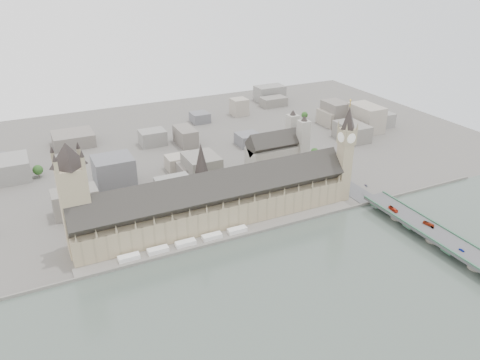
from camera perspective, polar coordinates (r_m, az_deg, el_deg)
name	(u,v)px	position (r m, az deg, el deg)	size (l,w,h in m)	color
ground	(224,233)	(434.76, -1.95, -6.43)	(900.00, 900.00, 0.00)	#595651
river_thames	(330,356)	(323.24, 10.91, -20.32)	(600.00, 600.00, 0.00)	#414D45
embankment_wall	(231,239)	(422.37, -1.12, -7.22)	(600.00, 1.50, 3.00)	slate
river_terrace	(227,236)	(428.41, -1.54, -6.79)	(270.00, 15.00, 2.00)	slate
terrace_tents	(186,243)	(415.04, -6.65, -7.65)	(118.00, 7.00, 4.00)	white
palace_of_westminster	(215,202)	(439.16, -3.05, -2.68)	(265.00, 40.73, 55.44)	gray
elizabeth_tower	(346,147)	(480.82, 12.76, 3.90)	(17.00, 17.00, 107.50)	gray
victoria_tower	(74,194)	(404.76, -19.61, -1.64)	(30.00, 30.00, 100.00)	gray
central_tower	(201,167)	(425.77, -4.72, 1.59)	(13.00, 13.00, 48.00)	gray
westminster_bridge	(427,232)	(457.49, 21.84, -5.95)	(25.00, 325.00, 10.25)	#474749
bridge_parapets	(469,252)	(431.75, 26.18, -7.91)	(25.00, 235.00, 1.15)	#356148
westminster_abbey	(278,153)	(544.68, 4.60, 3.30)	(68.00, 36.00, 64.00)	gray
city_skyline_inland	(149,133)	(637.69, -11.06, 5.66)	(720.00, 360.00, 38.00)	gray
park_trees	(191,200)	(476.46, -6.02, -2.48)	(110.00, 30.00, 15.00)	#224418
red_bus_north	(393,209)	(472.18, 18.17, -3.40)	(2.63, 11.25, 3.14)	red
red_bus_south	(429,224)	(457.94, 22.00, -5.00)	(2.42, 10.36, 2.89)	#A12D14
car_blue	(462,250)	(431.57, 25.41, -7.72)	(1.93, 4.81, 1.64)	#182B9E
car_silver	(432,227)	(455.92, 22.35, -5.31)	(1.49, 4.26, 1.40)	gray
car_approach	(366,186)	(514.04, 15.12, -0.67)	(2.01, 4.93, 1.43)	gray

